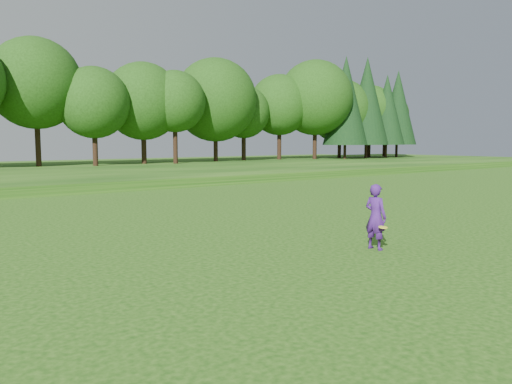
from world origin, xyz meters
TOP-DOWN VIEW (x-y plane):
  - ground at (0.00, 0.00)m, footprint 140.00×140.00m
  - berm at (0.00, 34.00)m, footprint 130.00×30.00m
  - walking_path at (0.00, 20.00)m, footprint 130.00×1.60m
  - woman at (2.36, 0.16)m, footprint 0.50×0.83m

SIDE VIEW (x-z plane):
  - ground at x=0.00m, z-range 0.00..0.00m
  - walking_path at x=0.00m, z-range 0.00..0.04m
  - berm at x=0.00m, z-range 0.00..0.60m
  - woman at x=2.36m, z-range 0.00..1.78m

